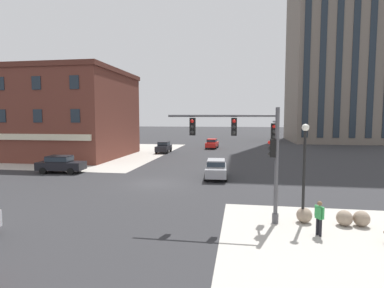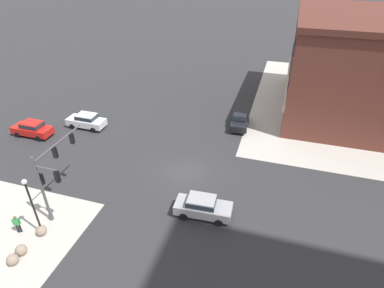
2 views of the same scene
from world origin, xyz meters
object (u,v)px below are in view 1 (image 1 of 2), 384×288
object	(u,v)px
street_lamp_corner_near	(304,161)
bollard_sphere_curb_c	(362,219)
car_main_southbound_far	(61,163)
car_main_northbound_near	(212,143)
car_main_southbound_near	(216,168)
car_cross_westbound	(164,147)
pedestrian_by_lamp	(319,216)
traffic_signal_main	(254,147)
bollard_sphere_curb_b	(344,218)
bollard_sphere_curb_a	(304,215)

from	to	relation	value
street_lamp_corner_near	bollard_sphere_curb_c	bearing A→B (deg)	-1.01
bollard_sphere_curb_c	car_main_southbound_far	world-z (taller)	car_main_southbound_far
bollard_sphere_curb_c	car_main_northbound_near	distance (m)	38.62
car_main_southbound_near	car_cross_westbound	distance (m)	21.02
car_main_southbound_near	car_main_southbound_far	distance (m)	15.07
pedestrian_by_lamp	car_main_northbound_near	bearing A→B (deg)	102.34
traffic_signal_main	car_main_southbound_far	world-z (taller)	traffic_signal_main
bollard_sphere_curb_b	traffic_signal_main	bearing A→B (deg)	179.32
car_main_southbound_far	car_cross_westbound	bearing A→B (deg)	73.27
traffic_signal_main	bollard_sphere_curb_b	size ratio (longest dim) A/B	7.58
car_main_southbound_near	bollard_sphere_curb_b	bearing A→B (deg)	-56.46
street_lamp_corner_near	car_cross_westbound	bearing A→B (deg)	116.59
bollard_sphere_curb_c	bollard_sphere_curb_b	bearing A→B (deg)	-177.50
traffic_signal_main	pedestrian_by_lamp	bearing A→B (deg)	-29.48
pedestrian_by_lamp	car_main_southbound_near	size ratio (longest dim) A/B	0.35
bollard_sphere_curb_b	pedestrian_by_lamp	distance (m)	2.27
street_lamp_corner_near	car_main_southbound_far	distance (m)	23.25
bollard_sphere_curb_a	bollard_sphere_curb_b	size ratio (longest dim) A/B	1.00
car_cross_westbound	bollard_sphere_curb_b	bearing A→B (deg)	-60.52
bollard_sphere_curb_a	traffic_signal_main	bearing A→B (deg)	-177.84
street_lamp_corner_near	car_main_southbound_far	world-z (taller)	street_lamp_corner_near
pedestrian_by_lamp	car_main_southbound_far	distance (m)	24.30
pedestrian_by_lamp	car_main_southbound_near	distance (m)	13.63
pedestrian_by_lamp	car_main_northbound_near	distance (m)	39.57
traffic_signal_main	bollard_sphere_curb_c	world-z (taller)	traffic_signal_main
traffic_signal_main	bollard_sphere_curb_c	distance (m)	6.24
bollard_sphere_curb_b	car_main_southbound_near	distance (m)	13.04
pedestrian_by_lamp	car_main_southbound_far	size ratio (longest dim) A/B	0.35
traffic_signal_main	car_main_southbound_near	xyz separation A→B (m)	(-2.79, 10.81, -2.91)
bollard_sphere_curb_b	car_main_northbound_near	xyz separation A→B (m)	(-10.02, 37.10, 0.53)
bollard_sphere_curb_a	car_main_southbound_far	xyz separation A→B (m)	(-20.39, 11.03, 0.53)
traffic_signal_main	pedestrian_by_lamp	distance (m)	4.38
traffic_signal_main	car_main_southbound_far	xyz separation A→B (m)	(-17.85, 11.13, -2.91)
bollard_sphere_curb_c	car_cross_westbound	bearing A→B (deg)	120.67
pedestrian_by_lamp	car_main_southbound_far	bearing A→B (deg)	148.40
pedestrian_by_lamp	street_lamp_corner_near	size ratio (longest dim) A/B	0.32
bollard_sphere_curb_b	bollard_sphere_curb_a	bearing A→B (deg)	175.46
bollard_sphere_curb_b	car_main_northbound_near	distance (m)	38.44
car_main_southbound_near	car_cross_westbound	size ratio (longest dim) A/B	1.01
street_lamp_corner_near	car_main_southbound_near	distance (m)	12.19
car_main_northbound_near	car_main_southbound_near	bearing A→B (deg)	-83.85
bollard_sphere_curb_a	car_main_southbound_far	distance (m)	23.19
bollard_sphere_curb_c	car_main_southbound_far	xyz separation A→B (m)	(-23.06, 11.14, 0.53)
street_lamp_corner_near	car_main_southbound_far	xyz separation A→B (m)	(-20.31, 11.10, -2.26)
traffic_signal_main	bollard_sphere_curb_b	bearing A→B (deg)	-0.68
traffic_signal_main	car_main_southbound_far	distance (m)	21.24
car_main_southbound_far	street_lamp_corner_near	bearing A→B (deg)	-28.65
bollard_sphere_curb_a	pedestrian_by_lamp	world-z (taller)	pedestrian_by_lamp
car_cross_westbound	pedestrian_by_lamp	bearing A→B (deg)	-64.04
bollard_sphere_curb_b	bollard_sphere_curb_c	distance (m)	0.80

